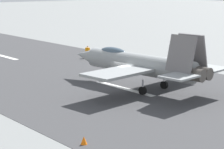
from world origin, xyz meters
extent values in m
plane|color=gray|center=(0.00, 0.00, 0.00)|extent=(400.00, 400.00, 0.00)
cube|color=#3B3C3E|center=(0.00, 0.00, 0.01)|extent=(240.00, 26.00, 0.02)
cube|color=white|center=(-0.14, 0.00, 0.02)|extent=(8.00, 0.70, 0.00)
cube|color=white|center=(25.47, 0.00, 0.02)|extent=(8.00, 0.70, 0.00)
cylinder|color=gray|center=(-1.05, -1.13, 2.40)|extent=(12.56, 3.20, 2.00)
cone|color=gray|center=(6.56, -0.38, 2.40)|extent=(3.02, 1.97, 1.70)
ellipsoid|color=#3F5160|center=(2.44, -0.79, 3.15)|extent=(3.69, 1.45, 1.10)
cylinder|color=#47423D|center=(-7.44, -1.21, 2.40)|extent=(2.30, 1.31, 1.10)
cylinder|color=#47423D|center=(-7.33, -2.30, 2.40)|extent=(2.30, 1.31, 1.10)
cube|color=gray|center=(-2.44, 2.81, 2.30)|extent=(3.98, 6.42, 0.24)
cube|color=gray|center=(-1.65, -5.27, 2.30)|extent=(3.98, 6.42, 0.24)
cube|color=gray|center=(-7.62, 0.63, 2.50)|extent=(2.66, 3.02, 0.16)
cube|color=gray|center=(-7.15, -4.14, 2.50)|extent=(2.66, 3.02, 0.16)
cube|color=slate|center=(-6.53, -0.77, 4.10)|extent=(2.68, 1.20, 3.14)
cube|color=slate|center=(-6.35, -2.56, 4.10)|extent=(2.68, 1.20, 3.14)
cylinder|color=silver|center=(3.70, -0.66, 0.70)|extent=(0.18, 0.18, 1.40)
cylinder|color=black|center=(3.70, -0.66, 0.38)|extent=(0.79, 0.37, 0.76)
cylinder|color=silver|center=(-3.00, 0.28, 0.70)|extent=(0.18, 0.18, 1.40)
cylinder|color=black|center=(-3.00, 0.28, 0.38)|extent=(0.79, 0.37, 0.76)
cylinder|color=silver|center=(-2.68, -2.90, 0.70)|extent=(0.18, 0.18, 1.40)
cylinder|color=black|center=(-2.68, -2.90, 0.38)|extent=(0.79, 0.37, 0.76)
cube|color=#1E2338|center=(16.67, -8.23, 0.45)|extent=(0.24, 0.36, 0.90)
cube|color=orange|center=(16.67, -8.23, 1.12)|extent=(0.52, 0.46, 0.61)
sphere|color=tan|center=(16.67, -8.23, 1.59)|extent=(0.22, 0.22, 0.22)
cylinder|color=orange|center=(16.93, -8.07, 1.08)|extent=(0.10, 0.10, 0.58)
cylinder|color=orange|center=(16.41, -8.38, 1.08)|extent=(0.10, 0.10, 0.58)
cone|color=orange|center=(-9.86, 12.01, 0.28)|extent=(0.44, 0.44, 0.55)
camera|label=1|loc=(-31.12, 27.57, 9.90)|focal=70.73mm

